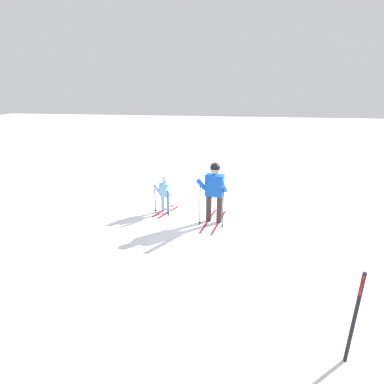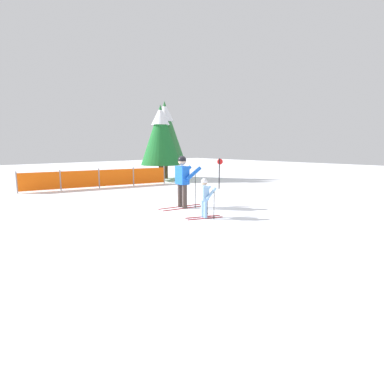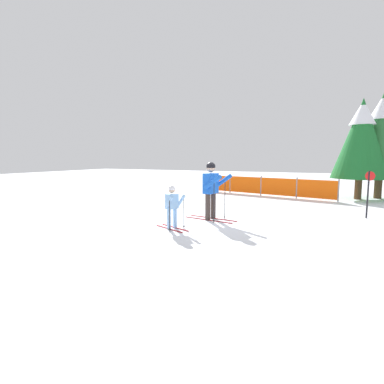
{
  "view_description": "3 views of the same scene",
  "coord_description": "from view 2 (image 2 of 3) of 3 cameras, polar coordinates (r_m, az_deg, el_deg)",
  "views": [
    {
      "loc": [
        8.01,
        0.28,
        3.7
      ],
      "look_at": [
        -0.13,
        -0.9,
        0.74
      ],
      "focal_mm": 28.0,
      "sensor_mm": 36.0,
      "label": 1
    },
    {
      "loc": [
        -6.29,
        -7.64,
        2.05
      ],
      "look_at": [
        -0.1,
        -1.04,
        0.66
      ],
      "focal_mm": 28.0,
      "sensor_mm": 36.0,
      "label": 2
    },
    {
      "loc": [
        3.45,
        -8.55,
        1.87
      ],
      "look_at": [
        0.01,
        -1.1,
        0.92
      ],
      "focal_mm": 28.0,
      "sensor_mm": 36.0,
      "label": 3
    }
  ],
  "objects": [
    {
      "name": "conifer_far",
      "position": [
        19.11,
        -5.2,
        11.45
      ],
      "size": [
        2.58,
        2.58,
        4.8
      ],
      "color": "#4C3823",
      "rests_on": "ground_plane"
    },
    {
      "name": "skier_adult",
      "position": [
        9.94,
        -1.74,
        2.89
      ],
      "size": [
        1.67,
        0.82,
        1.74
      ],
      "rotation": [
        0.0,
        0.0,
        -0.18
      ],
      "color": "maroon",
      "rests_on": "ground_plane"
    },
    {
      "name": "ground_plane",
      "position": [
        10.1,
        -3.62,
        -2.98
      ],
      "size": [
        60.0,
        60.0,
        0.0
      ],
      "primitive_type": "plane",
      "color": "white"
    },
    {
      "name": "safety_fence",
      "position": [
        15.43,
        -17.29,
        2.52
      ],
      "size": [
        6.9,
        1.67,
        0.97
      ],
      "rotation": [
        0.0,
        0.0,
        -0.23
      ],
      "color": "gray",
      "rests_on": "ground_plane"
    },
    {
      "name": "conifer_near",
      "position": [
        18.03,
        -5.97,
        10.91
      ],
      "size": [
        2.39,
        2.39,
        4.44
      ],
      "color": "#4C3823",
      "rests_on": "ground_plane"
    },
    {
      "name": "skier_child",
      "position": [
        8.55,
        2.43,
        -0.58
      ],
      "size": [
        1.09,
        0.66,
        1.15
      ],
      "rotation": [
        0.0,
        0.0,
        -0.4
      ],
      "color": "maroon",
      "rests_on": "ground_plane"
    },
    {
      "name": "trail_marker",
      "position": [
        14.53,
        5.26,
        4.19
      ],
      "size": [
        0.26,
        0.14,
        1.47
      ],
      "color": "black",
      "rests_on": "ground_plane"
    }
  ]
}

